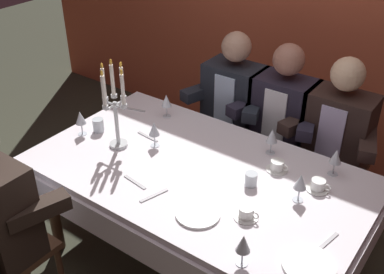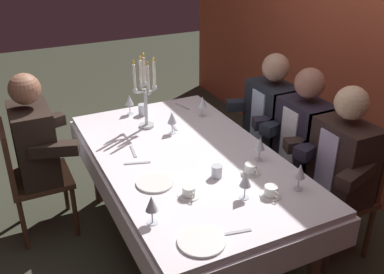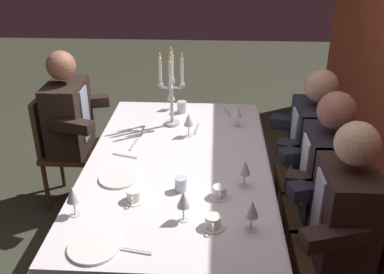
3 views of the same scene
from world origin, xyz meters
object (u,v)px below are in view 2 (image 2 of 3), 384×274
wine_glass_0 (129,101)px  wine_glass_3 (152,204)px  wine_glass_1 (260,144)px  coffee_cup_1 (251,169)px  wine_glass_4 (172,118)px  dining_table (187,171)px  wine_glass_5 (300,172)px  seated_diner_2 (304,136)px  dinner_plate_0 (155,182)px  seated_diner_1 (272,116)px  candelabra (145,93)px  wine_glass_2 (245,180)px  coffee_cup_0 (271,192)px  water_tumbler_1 (217,171)px  seated_diner_3 (342,160)px  coffee_cup_2 (189,192)px  seated_diner_0 (33,143)px  wine_glass_6 (202,103)px  dinner_plate_1 (202,241)px  water_tumbler_0 (143,109)px

wine_glass_0 → wine_glass_3: same height
wine_glass_1 → coffee_cup_1: (0.11, -0.13, -0.09)m
wine_glass_4 → dining_table: bearing=-7.5°
wine_glass_5 → seated_diner_2: (-0.55, 0.48, -0.12)m
dinner_plate_0 → seated_diner_1: seated_diner_1 is taller
candelabra → wine_glass_0: bearing=-172.8°
wine_glass_2 → wine_glass_3: size_ratio=1.00×
candelabra → seated_diner_2: size_ratio=0.46×
coffee_cup_0 → dining_table: bearing=-160.4°
wine_glass_4 → coffee_cup_1: 0.76m
wine_glass_2 → water_tumbler_1: size_ratio=2.13×
wine_glass_0 → wine_glass_4: size_ratio=1.00×
seated_diner_2 → wine_glass_5: bearing=-41.5°
dinner_plate_0 → wine_glass_1: bearing=87.5°
wine_glass_1 → wine_glass_3: same height
wine_glass_1 → wine_glass_4: 0.70m
dinner_plate_0 → coffee_cup_1: coffee_cup_1 is taller
wine_glass_2 → seated_diner_3: bearing=96.8°
wine_glass_0 → candelabra: bearing=7.2°
wine_glass_2 → dinner_plate_0: bearing=-131.9°
wine_glass_2 → seated_diner_2: (-0.49, 0.81, -0.12)m
coffee_cup_2 → seated_diner_0: 1.27m
wine_glass_2 → water_tumbler_1: 0.27m
seated_diner_0 → wine_glass_6: bearing=85.0°
wine_glass_3 → wine_glass_4: bearing=150.9°
wine_glass_3 → wine_glass_6: same height
seated_diner_3 → dinner_plate_1: bearing=-74.7°
seated_diner_2 → dinner_plate_0: bearing=-83.7°
water_tumbler_1 → wine_glass_5: bearing=48.1°
wine_glass_5 → seated_diner_0: size_ratio=0.13×
wine_glass_4 → wine_glass_1: bearing=29.4°
wine_glass_0 → wine_glass_6: (0.29, 0.50, 0.00)m
candelabra → coffee_cup_2: (0.96, -0.11, -0.24)m
dinner_plate_1 → wine_glass_5: bearing=103.5°
coffee_cup_1 → dinner_plate_1: bearing=-52.0°
dining_table → water_tumbler_0: size_ratio=22.36×
coffee_cup_0 → dinner_plate_1: bearing=-70.9°
wine_glass_4 → seated_diner_3: seated_diner_3 is taller
seated_diner_1 → seated_diner_0: bearing=-100.7°
wine_glass_2 → water_tumbler_0: bearing=-175.4°
wine_glass_5 → seated_diner_2: bearing=138.5°
coffee_cup_1 → seated_diner_3: size_ratio=0.11×
wine_glass_3 → seated_diner_2: seated_diner_2 is taller
water_tumbler_0 → wine_glass_2: bearing=4.6°
dinner_plate_1 → wine_glass_3: bearing=-147.0°
coffee_cup_0 → seated_diner_0: (-1.26, -1.11, -0.03)m
wine_glass_2 → wine_glass_5: (0.06, 0.32, 0.00)m
dinner_plate_1 → wine_glass_6: 1.50m
dining_table → wine_glass_2: 0.63m
wine_glass_0 → water_tumbler_0: size_ratio=1.89×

